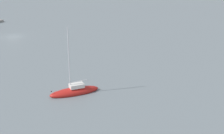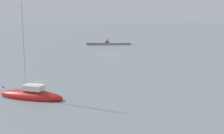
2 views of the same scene
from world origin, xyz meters
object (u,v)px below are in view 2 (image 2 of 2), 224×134
person_seated_grey_right (106,42)px  umbrella_open_red (107,39)px  person_seated_blue_left (108,42)px  sailboat_red_near (31,95)px

person_seated_grey_right → umbrella_open_red: umbrella_open_red is taller
person_seated_blue_left → person_seated_grey_right: size_ratio=1.00×
person_seated_blue_left → person_seated_grey_right: (0.56, 0.05, 0.00)m
umbrella_open_red → sailboat_red_near: 54.10m
person_seated_grey_right → sailboat_red_near: (8.47, 53.21, -0.54)m
umbrella_open_red → person_seated_blue_left: bearing=158.0°
person_seated_blue_left → sailboat_red_near: bearing=88.9°
person_seated_grey_right → person_seated_blue_left: bearing=-166.4°
person_seated_blue_left → person_seated_grey_right: same height
person_seated_grey_right → sailboat_red_near: size_ratio=0.08×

